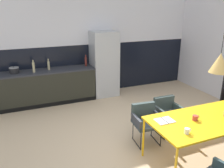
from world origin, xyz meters
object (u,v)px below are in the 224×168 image
object	(u,v)px
bottle_wine_green	(86,61)
bottle_oil_tall	(49,65)
mug_wide_latte	(187,131)
dining_table	(209,120)
open_book	(165,121)
pendant_lamp_over_table_near	(220,63)
armchair_head_of_table	(167,110)
armchair_facing_counter	(146,118)
bottle_vinegar_dark	(34,67)
mug_glass_clear	(195,118)
refrigerator_column	(104,64)
cooking_pot	(14,70)

from	to	relation	value
bottle_wine_green	bottle_oil_tall	bearing A→B (deg)	-178.83
mug_wide_latte	bottle_wine_green	distance (m)	3.80
dining_table	open_book	distance (m)	0.75
pendant_lamp_over_table_near	bottle_wine_green	bearing A→B (deg)	106.27
armchair_head_of_table	armchair_facing_counter	world-z (taller)	armchair_facing_counter
armchair_head_of_table	bottle_vinegar_dark	xyz separation A→B (m)	(-2.34, 2.41, 0.54)
open_book	bottle_wine_green	xyz separation A→B (m)	(-0.32, 3.34, 0.27)
pendant_lamp_over_table_near	mug_glass_clear	bearing A→B (deg)	163.05
dining_table	mug_glass_clear	bearing A→B (deg)	172.30
refrigerator_column	armchair_head_of_table	bearing A→B (deg)	-80.40
mug_wide_latte	pendant_lamp_over_table_near	world-z (taller)	pendant_lamp_over_table_near
dining_table	open_book	bearing A→B (deg)	164.91
armchair_facing_counter	pendant_lamp_over_table_near	size ratio (longest dim) A/B	0.56
armchair_head_of_table	pendant_lamp_over_table_near	size ratio (longest dim) A/B	0.56
mug_wide_latte	refrigerator_column	bearing A→B (deg)	88.08
mug_wide_latte	pendant_lamp_over_table_near	distance (m)	1.12
mug_wide_latte	mug_glass_clear	distance (m)	0.48
armchair_head_of_table	bottle_oil_tall	distance (m)	3.24
refrigerator_column	cooking_pot	bearing A→B (deg)	179.25
mug_wide_latte	bottle_vinegar_dark	distance (m)	4.07
armchair_facing_counter	cooking_pot	bearing A→B (deg)	-44.69
dining_table	open_book	world-z (taller)	open_book
bottle_vinegar_dark	pendant_lamp_over_table_near	bearing A→B (deg)	-54.70
mug_wide_latte	mug_glass_clear	bearing A→B (deg)	35.39
bottle_oil_tall	open_book	bearing A→B (deg)	-68.14
cooking_pot	bottle_oil_tall	xyz separation A→B (m)	(0.84, 0.01, 0.05)
open_book	bottle_oil_tall	distance (m)	3.58
dining_table	bottle_wine_green	world-z (taller)	bottle_wine_green
armchair_facing_counter	bottle_oil_tall	bearing A→B (deg)	-57.18
bottle_vinegar_dark	bottle_wine_green	bearing A→B (deg)	5.41
mug_wide_latte	pendant_lamp_over_table_near	bearing A→B (deg)	17.04
open_book	armchair_head_of_table	bearing A→B (deg)	51.70
bottle_wine_green	dining_table	bearing A→B (deg)	-73.54
refrigerator_column	pendant_lamp_over_table_near	xyz separation A→B (m)	(0.52, -3.52, 0.77)
armchair_facing_counter	pendant_lamp_over_table_near	world-z (taller)	pendant_lamp_over_table_near
armchair_facing_counter	cooking_pot	world-z (taller)	cooking_pot
open_book	bottle_wine_green	world-z (taller)	bottle_wine_green
armchair_facing_counter	cooking_pot	distance (m)	3.50
bottle_vinegar_dark	bottle_wine_green	world-z (taller)	bottle_vinegar_dark
dining_table	bottle_oil_tall	xyz separation A→B (m)	(-2.06, 3.51, 0.31)
mug_glass_clear	open_book	bearing A→B (deg)	161.03
refrigerator_column	armchair_facing_counter	bearing A→B (deg)	-93.35
armchair_head_of_table	cooking_pot	distance (m)	3.79
armchair_head_of_table	open_book	size ratio (longest dim) A/B	2.55
armchair_head_of_table	mug_glass_clear	distance (m)	1.01
mug_glass_clear	cooking_pot	bearing A→B (deg)	127.25
pendant_lamp_over_table_near	armchair_head_of_table	bearing A→B (deg)	95.67
armchair_head_of_table	mug_wide_latte	distance (m)	1.38
cooking_pot	pendant_lamp_over_table_near	size ratio (longest dim) A/B	0.18
armchair_head_of_table	mug_wide_latte	xyz separation A→B (m)	(-0.55, -1.23, 0.30)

